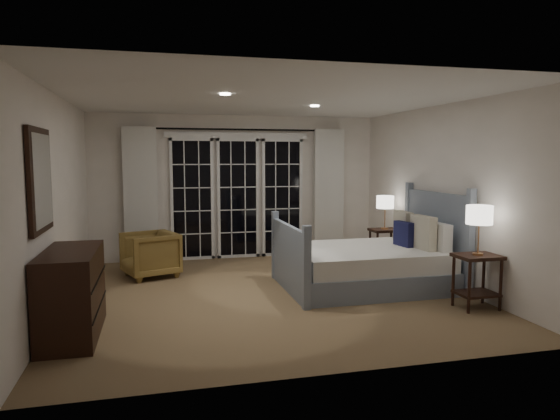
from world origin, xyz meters
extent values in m
plane|color=brown|center=(0.00, 0.00, 0.00)|extent=(5.00, 5.00, 0.00)
plane|color=silver|center=(0.00, 0.00, 2.50)|extent=(5.00, 5.00, 0.00)
cube|color=white|center=(-2.50, 0.00, 1.25)|extent=(0.02, 5.00, 2.50)
cube|color=white|center=(2.50, 0.00, 1.25)|extent=(0.02, 5.00, 2.50)
cube|color=white|center=(0.00, 2.50, 1.25)|extent=(5.00, 0.02, 2.50)
cube|color=white|center=(0.00, -2.50, 1.25)|extent=(5.00, 0.02, 2.50)
cube|color=black|center=(-0.80, 2.47, 1.05)|extent=(0.66, 0.02, 2.02)
cube|color=black|center=(0.00, 2.47, 1.05)|extent=(0.66, 0.02, 2.02)
cube|color=black|center=(0.80, 2.47, 1.05)|extent=(0.66, 0.02, 2.02)
cube|color=white|center=(0.00, 2.46, 2.15)|extent=(2.50, 0.04, 0.10)
cylinder|color=black|center=(0.00, 2.40, 2.25)|extent=(3.50, 0.03, 0.03)
cube|color=silver|center=(-1.65, 2.38, 1.15)|extent=(0.55, 0.10, 2.25)
cube|color=silver|center=(1.65, 2.38, 1.15)|extent=(0.55, 0.10, 2.25)
cylinder|color=white|center=(0.80, 0.60, 2.49)|extent=(0.12, 0.12, 0.01)
cylinder|color=white|center=(-0.60, -0.40, 2.49)|extent=(0.12, 0.12, 0.01)
cube|color=slate|center=(1.35, 0.03, 0.15)|extent=(2.02, 1.58, 0.30)
cube|color=silver|center=(1.35, 0.03, 0.42)|extent=(1.96, 1.52, 0.25)
cube|color=slate|center=(2.42, 0.03, 0.64)|extent=(0.06, 1.58, 1.28)
cube|color=slate|center=(0.28, 0.03, 0.44)|extent=(0.06, 1.58, 0.89)
cube|color=silver|center=(2.22, -0.29, 0.72)|extent=(0.14, 0.60, 0.36)
cube|color=silver|center=(2.22, 0.35, 0.72)|extent=(0.14, 0.60, 0.36)
cube|color=beige|center=(2.06, -0.25, 0.77)|extent=(0.16, 0.46, 0.45)
cube|color=beige|center=(2.06, 0.31, 0.77)|extent=(0.16, 0.46, 0.45)
cube|color=#15163C|center=(1.92, 0.03, 0.71)|extent=(0.15, 0.35, 0.34)
cube|color=black|center=(2.23, -1.20, 0.62)|extent=(0.49, 0.39, 0.04)
cube|color=black|center=(2.23, -1.20, 0.18)|extent=(0.45, 0.35, 0.03)
cylinder|color=black|center=(2.02, -1.36, 0.30)|extent=(0.04, 0.04, 0.61)
cylinder|color=black|center=(2.44, -1.36, 0.30)|extent=(0.04, 0.04, 0.61)
cylinder|color=black|center=(2.02, -1.04, 0.30)|extent=(0.04, 0.04, 0.61)
cylinder|color=black|center=(2.44, -1.04, 0.30)|extent=(0.04, 0.04, 0.61)
cube|color=black|center=(2.25, 1.29, 0.57)|extent=(0.46, 0.36, 0.04)
cube|color=black|center=(2.25, 1.29, 0.16)|extent=(0.42, 0.33, 0.03)
cylinder|color=black|center=(2.06, 1.15, 0.28)|extent=(0.04, 0.04, 0.57)
cylinder|color=black|center=(2.44, 1.15, 0.28)|extent=(0.04, 0.04, 0.57)
cylinder|color=black|center=(2.06, 1.44, 0.28)|extent=(0.04, 0.04, 0.57)
cylinder|color=black|center=(2.44, 1.44, 0.28)|extent=(0.04, 0.04, 0.57)
cylinder|color=#B97D4A|center=(2.23, -1.20, 0.65)|extent=(0.12, 0.12, 0.02)
cylinder|color=#B97D4A|center=(2.23, -1.20, 0.83)|extent=(0.02, 0.02, 0.34)
cylinder|color=white|center=(2.23, -1.20, 1.11)|extent=(0.30, 0.30, 0.22)
cylinder|color=#B97D4A|center=(2.25, 1.29, 0.60)|extent=(0.12, 0.12, 0.02)
cylinder|color=#B97D4A|center=(2.25, 1.29, 0.78)|extent=(0.02, 0.02, 0.32)
cylinder|color=white|center=(2.25, 1.29, 1.04)|extent=(0.28, 0.28, 0.21)
imported|color=olive|center=(-1.51, 1.34, 0.34)|extent=(0.94, 0.93, 0.67)
cube|color=black|center=(-2.23, -1.03, 0.43)|extent=(0.51, 1.21, 0.86)
cube|color=black|center=(-1.97, -1.03, 0.28)|extent=(0.01, 1.19, 0.01)
cube|color=black|center=(-1.97, -1.03, 0.57)|extent=(0.01, 1.19, 0.01)
cube|color=black|center=(-2.47, -1.03, 1.55)|extent=(0.04, 0.85, 1.00)
cube|color=white|center=(-2.44, -1.03, 1.55)|extent=(0.01, 0.73, 0.88)
camera|label=1|loc=(-1.39, -6.20, 1.77)|focal=32.00mm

